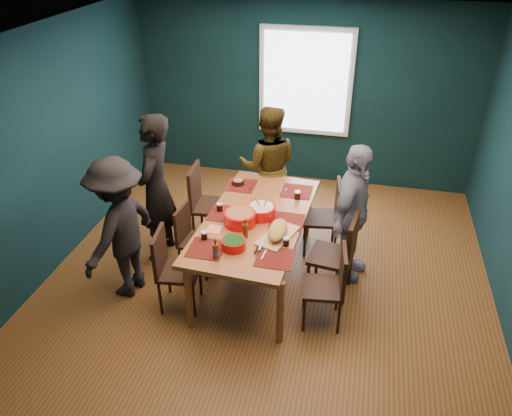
{
  "coord_description": "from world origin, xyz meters",
  "views": [
    {
      "loc": [
        0.88,
        -4.6,
        3.68
      ],
      "look_at": [
        -0.16,
        -0.06,
        0.89
      ],
      "focal_mm": 35.0,
      "sensor_mm": 36.0,
      "label": 1
    }
  ],
  "objects_px": {
    "chair_right_mid": "(341,250)",
    "bowl_herbs": "(234,243)",
    "person_right": "(352,214)",
    "bowl_salad": "(240,218)",
    "dining_table": "(256,223)",
    "person_back": "(268,166)",
    "chair_left_mid": "(191,234)",
    "cutting_board": "(278,231)",
    "chair_left_near": "(170,264)",
    "person_near_left": "(120,229)",
    "chair_right_near": "(332,282)",
    "bowl_dumpling": "(261,211)",
    "chair_left_far": "(204,199)",
    "person_far_left": "(156,189)",
    "chair_right_far": "(329,212)"
  },
  "relations": [
    {
      "from": "chair_right_far",
      "to": "bowl_dumpling",
      "type": "height_order",
      "value": "bowl_dumpling"
    },
    {
      "from": "chair_right_near",
      "to": "person_right",
      "type": "xyz_separation_m",
      "value": [
        0.12,
        0.85,
        0.3
      ]
    },
    {
      "from": "person_back",
      "to": "person_right",
      "type": "bearing_deg",
      "value": 130.95
    },
    {
      "from": "person_right",
      "to": "person_back",
      "type": "bearing_deg",
      "value": 66.44
    },
    {
      "from": "dining_table",
      "to": "person_back",
      "type": "height_order",
      "value": "person_back"
    },
    {
      "from": "bowl_herbs",
      "to": "chair_left_mid",
      "type": "bearing_deg",
      "value": 139.85
    },
    {
      "from": "dining_table",
      "to": "chair_left_near",
      "type": "relative_size",
      "value": 2.35
    },
    {
      "from": "bowl_herbs",
      "to": "person_right",
      "type": "bearing_deg",
      "value": 38.78
    },
    {
      "from": "chair_right_mid",
      "to": "person_far_left",
      "type": "relative_size",
      "value": 0.55
    },
    {
      "from": "person_back",
      "to": "person_right",
      "type": "height_order",
      "value": "person_back"
    },
    {
      "from": "chair_right_far",
      "to": "chair_right_near",
      "type": "bearing_deg",
      "value": -90.67
    },
    {
      "from": "chair_left_mid",
      "to": "cutting_board",
      "type": "distance_m",
      "value": 1.15
    },
    {
      "from": "chair_left_far",
      "to": "person_far_left",
      "type": "height_order",
      "value": "person_far_left"
    },
    {
      "from": "person_right",
      "to": "chair_left_near",
      "type": "bearing_deg",
      "value": 134.45
    },
    {
      "from": "person_far_left",
      "to": "bowl_salad",
      "type": "relative_size",
      "value": 5.31
    },
    {
      "from": "chair_right_near",
      "to": "bowl_dumpling",
      "type": "relative_size",
      "value": 2.85
    },
    {
      "from": "bowl_herbs",
      "to": "bowl_dumpling",
      "type": "bearing_deg",
      "value": 77.9
    },
    {
      "from": "person_near_left",
      "to": "bowl_salad",
      "type": "relative_size",
      "value": 4.71
    },
    {
      "from": "dining_table",
      "to": "chair_left_near",
      "type": "xyz_separation_m",
      "value": [
        -0.76,
        -0.67,
        -0.19
      ]
    },
    {
      "from": "chair_left_mid",
      "to": "chair_right_far",
      "type": "height_order",
      "value": "chair_right_far"
    },
    {
      "from": "chair_left_near",
      "to": "bowl_salad",
      "type": "height_order",
      "value": "bowl_salad"
    },
    {
      "from": "chair_left_near",
      "to": "chair_right_near",
      "type": "bearing_deg",
      "value": -3.65
    },
    {
      "from": "dining_table",
      "to": "chair_left_mid",
      "type": "xyz_separation_m",
      "value": [
        -0.76,
        -0.04,
        -0.23
      ]
    },
    {
      "from": "chair_left_far",
      "to": "bowl_salad",
      "type": "distance_m",
      "value": 1.06
    },
    {
      "from": "chair_left_far",
      "to": "chair_right_near",
      "type": "height_order",
      "value": "chair_left_far"
    },
    {
      "from": "bowl_salad",
      "to": "bowl_dumpling",
      "type": "bearing_deg",
      "value": 45.94
    },
    {
      "from": "dining_table",
      "to": "person_near_left",
      "type": "bearing_deg",
      "value": -154.18
    },
    {
      "from": "dining_table",
      "to": "chair_right_mid",
      "type": "height_order",
      "value": "chair_right_mid"
    },
    {
      "from": "person_back",
      "to": "chair_left_far",
      "type": "bearing_deg",
      "value": 32.82
    },
    {
      "from": "bowl_salad",
      "to": "bowl_dumpling",
      "type": "xyz_separation_m",
      "value": [
        0.19,
        0.2,
        -0.01
      ]
    },
    {
      "from": "person_right",
      "to": "bowl_herbs",
      "type": "relative_size",
      "value": 6.71
    },
    {
      "from": "chair_right_mid",
      "to": "bowl_herbs",
      "type": "relative_size",
      "value": 4.11
    },
    {
      "from": "chair_left_near",
      "to": "person_far_left",
      "type": "xyz_separation_m",
      "value": [
        -0.47,
        0.84,
        0.38
      ]
    },
    {
      "from": "person_back",
      "to": "person_near_left",
      "type": "relative_size",
      "value": 1.01
    },
    {
      "from": "chair_left_far",
      "to": "person_right",
      "type": "height_order",
      "value": "person_right"
    },
    {
      "from": "chair_right_mid",
      "to": "cutting_board",
      "type": "bearing_deg",
      "value": -154.93
    },
    {
      "from": "person_right",
      "to": "bowl_salad",
      "type": "height_order",
      "value": "person_right"
    },
    {
      "from": "chair_right_mid",
      "to": "cutting_board",
      "type": "xyz_separation_m",
      "value": [
        -0.65,
        -0.2,
        0.28
      ]
    },
    {
      "from": "bowl_herbs",
      "to": "cutting_board",
      "type": "relative_size",
      "value": 0.36
    },
    {
      "from": "chair_right_far",
      "to": "chair_left_mid",
      "type": "bearing_deg",
      "value": -161.34
    },
    {
      "from": "bowl_salad",
      "to": "chair_left_far",
      "type": "bearing_deg",
      "value": 130.95
    },
    {
      "from": "bowl_herbs",
      "to": "person_far_left",
      "type": "bearing_deg",
      "value": 145.58
    },
    {
      "from": "person_far_left",
      "to": "bowl_salad",
      "type": "height_order",
      "value": "person_far_left"
    },
    {
      "from": "chair_left_mid",
      "to": "person_back",
      "type": "height_order",
      "value": "person_back"
    },
    {
      "from": "chair_right_mid",
      "to": "person_right",
      "type": "distance_m",
      "value": 0.46
    },
    {
      "from": "chair_right_mid",
      "to": "bowl_salad",
      "type": "relative_size",
      "value": 2.91
    },
    {
      "from": "person_right",
      "to": "cutting_board",
      "type": "bearing_deg",
      "value": 145.76
    },
    {
      "from": "person_right",
      "to": "bowl_herbs",
      "type": "height_order",
      "value": "person_right"
    },
    {
      "from": "chair_right_mid",
      "to": "chair_right_near",
      "type": "relative_size",
      "value": 1.12
    },
    {
      "from": "chair_right_near",
      "to": "chair_left_mid",
      "type": "bearing_deg",
      "value": 155.2
    }
  ]
}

